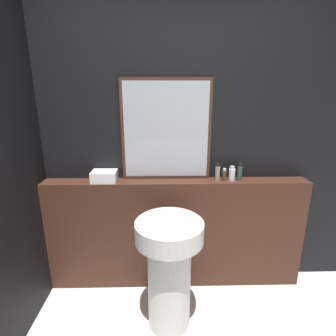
{
  "coord_description": "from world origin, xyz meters",
  "views": [
    {
      "loc": [
        -0.12,
        -0.62,
        1.72
      ],
      "look_at": [
        -0.07,
        1.38,
        1.14
      ],
      "focal_mm": 28.0,
      "sensor_mm": 36.0,
      "label": 1
    }
  ],
  "objects_px": {
    "lotion_bottle": "(232,174)",
    "mirror": "(166,130)",
    "pedestal_sink": "(169,266)",
    "shampoo_bottle": "(218,173)",
    "conditioner_bottle": "(224,175)",
    "body_wash_bottle": "(240,172)",
    "towel_stack": "(104,176)"
  },
  "relations": [
    {
      "from": "pedestal_sink",
      "to": "lotion_bottle",
      "type": "height_order",
      "value": "lotion_bottle"
    },
    {
      "from": "towel_stack",
      "to": "lotion_bottle",
      "type": "bearing_deg",
      "value": 0.0
    },
    {
      "from": "conditioner_bottle",
      "to": "body_wash_bottle",
      "type": "relative_size",
      "value": 0.71
    },
    {
      "from": "lotion_bottle",
      "to": "body_wash_bottle",
      "type": "bearing_deg",
      "value": 0.0
    },
    {
      "from": "conditioner_bottle",
      "to": "body_wash_bottle",
      "type": "xyz_separation_m",
      "value": [
        0.13,
        0.0,
        0.02
      ]
    },
    {
      "from": "pedestal_sink",
      "to": "conditioner_bottle",
      "type": "height_order",
      "value": "conditioner_bottle"
    },
    {
      "from": "pedestal_sink",
      "to": "body_wash_bottle",
      "type": "xyz_separation_m",
      "value": [
        0.61,
        0.47,
        0.56
      ]
    },
    {
      "from": "body_wash_bottle",
      "to": "pedestal_sink",
      "type": "bearing_deg",
      "value": -142.26
    },
    {
      "from": "towel_stack",
      "to": "shampoo_bottle",
      "type": "height_order",
      "value": "shampoo_bottle"
    },
    {
      "from": "mirror",
      "to": "body_wash_bottle",
      "type": "xyz_separation_m",
      "value": [
        0.62,
        -0.07,
        -0.35
      ]
    },
    {
      "from": "lotion_bottle",
      "to": "body_wash_bottle",
      "type": "relative_size",
      "value": 0.83
    },
    {
      "from": "conditioner_bottle",
      "to": "body_wash_bottle",
      "type": "height_order",
      "value": "body_wash_bottle"
    },
    {
      "from": "mirror",
      "to": "shampoo_bottle",
      "type": "distance_m",
      "value": 0.56
    },
    {
      "from": "pedestal_sink",
      "to": "shampoo_bottle",
      "type": "distance_m",
      "value": 0.84
    },
    {
      "from": "lotion_bottle",
      "to": "shampoo_bottle",
      "type": "bearing_deg",
      "value": 180.0
    },
    {
      "from": "lotion_bottle",
      "to": "pedestal_sink",
      "type": "bearing_deg",
      "value": -139.04
    },
    {
      "from": "mirror",
      "to": "towel_stack",
      "type": "bearing_deg",
      "value": -172.57
    },
    {
      "from": "shampoo_bottle",
      "to": "body_wash_bottle",
      "type": "bearing_deg",
      "value": 0.0
    },
    {
      "from": "pedestal_sink",
      "to": "towel_stack",
      "type": "bearing_deg",
      "value": 138.44
    },
    {
      "from": "lotion_bottle",
      "to": "body_wash_bottle",
      "type": "height_order",
      "value": "body_wash_bottle"
    },
    {
      "from": "mirror",
      "to": "shampoo_bottle",
      "type": "bearing_deg",
      "value": -8.94
    },
    {
      "from": "pedestal_sink",
      "to": "towel_stack",
      "type": "height_order",
      "value": "towel_stack"
    },
    {
      "from": "towel_stack",
      "to": "conditioner_bottle",
      "type": "xyz_separation_m",
      "value": [
        1.01,
        0.0,
        0.0
      ]
    },
    {
      "from": "pedestal_sink",
      "to": "lotion_bottle",
      "type": "relative_size",
      "value": 7.02
    },
    {
      "from": "pedestal_sink",
      "to": "shampoo_bottle",
      "type": "bearing_deg",
      "value": 48.26
    },
    {
      "from": "shampoo_bottle",
      "to": "conditioner_bottle",
      "type": "relative_size",
      "value": 1.4
    },
    {
      "from": "lotion_bottle",
      "to": "mirror",
      "type": "bearing_deg",
      "value": 173.01
    },
    {
      "from": "mirror",
      "to": "body_wash_bottle",
      "type": "bearing_deg",
      "value": -6.25
    },
    {
      "from": "towel_stack",
      "to": "lotion_bottle",
      "type": "distance_m",
      "value": 1.07
    },
    {
      "from": "mirror",
      "to": "shampoo_bottle",
      "type": "relative_size",
      "value": 5.6
    },
    {
      "from": "mirror",
      "to": "body_wash_bottle",
      "type": "relative_size",
      "value": 5.54
    },
    {
      "from": "towel_stack",
      "to": "body_wash_bottle",
      "type": "relative_size",
      "value": 1.37
    }
  ]
}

